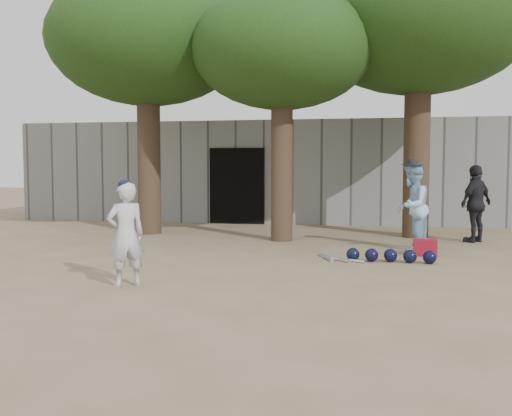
% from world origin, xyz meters
% --- Properties ---
extents(ground, '(70.00, 70.00, 0.00)m').
position_xyz_m(ground, '(0.00, 0.00, 0.00)').
color(ground, '#937C5E').
rests_on(ground, ground).
extents(boy_player, '(0.62, 0.59, 1.43)m').
position_xyz_m(boy_player, '(-0.83, -1.08, 0.71)').
color(boy_player, silver).
rests_on(boy_player, ground).
extents(spectator_blue, '(0.89, 1.00, 1.72)m').
position_xyz_m(spectator_blue, '(3.32, 3.20, 0.86)').
color(spectator_blue, '#98C8EB').
rests_on(spectator_blue, ground).
extents(spectator_dark, '(0.98, 1.00, 1.69)m').
position_xyz_m(spectator_dark, '(4.80, 4.69, 0.84)').
color(spectator_dark, black).
rests_on(spectator_dark, ground).
extents(red_bag, '(0.44, 0.35, 0.30)m').
position_xyz_m(red_bag, '(3.51, 2.48, 0.15)').
color(red_bag, maroon).
rests_on(red_bag, ground).
extents(back_building, '(16.00, 5.24, 3.00)m').
position_xyz_m(back_building, '(-0.00, 10.33, 1.50)').
color(back_building, gray).
rests_on(back_building, ground).
extents(helmet_row, '(1.51, 0.32, 0.23)m').
position_xyz_m(helmet_row, '(2.84, 1.60, 0.12)').
color(helmet_row, black).
rests_on(helmet_row, ground).
extents(bat_pile, '(0.85, 0.77, 0.06)m').
position_xyz_m(bat_pile, '(1.90, 1.67, 0.03)').
color(bat_pile, silver).
rests_on(bat_pile, ground).
extents(tree_row, '(11.40, 5.80, 6.69)m').
position_xyz_m(tree_row, '(0.74, 5.02, 4.69)').
color(tree_row, brown).
rests_on(tree_row, ground).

